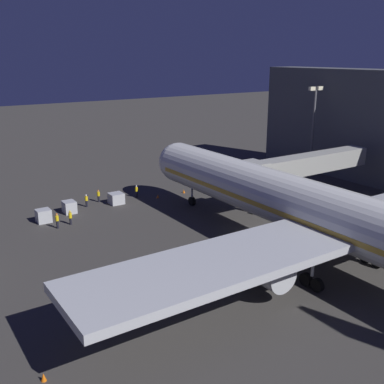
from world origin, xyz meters
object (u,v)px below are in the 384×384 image
(airliner_at_gate, at_px, (350,224))
(apron_floodlight_mast, at_px, (313,124))
(ground_crew_marshaller_fwd, at_px, (136,191))
(traffic_cone_nose_starboard, at_px, (158,196))
(jet_bridge, at_px, (297,166))
(ground_crew_by_tug, at_px, (98,195))
(traffic_cone_wingtip_svc_side, at_px, (44,377))
(traffic_cone_nose_port, at_px, (184,191))
(ground_crew_near_nose_gear, at_px, (86,200))
(baggage_container_far_row, at_px, (116,198))
(ground_crew_under_port_wing, at_px, (70,217))
(baggage_container_mid_row, at_px, (44,216))
(baggage_container_near_belt, at_px, (69,207))
(ground_crew_by_belt_loader, at_px, (57,220))

(airliner_at_gate, height_order, apron_floodlight_mast, airliner_at_gate)
(ground_crew_marshaller_fwd, relative_size, traffic_cone_nose_starboard, 3.24)
(jet_bridge, height_order, ground_crew_marshaller_fwd, jet_bridge)
(ground_crew_by_tug, xyz_separation_m, traffic_cone_wingtip_svc_side, (17.30, 32.59, -0.68))
(traffic_cone_nose_starboard, bearing_deg, traffic_cone_nose_port, 180.00)
(ground_crew_near_nose_gear, distance_m, traffic_cone_nose_starboard, 10.14)
(airliner_at_gate, distance_m, baggage_container_far_row, 33.08)
(jet_bridge, relative_size, ground_crew_under_port_wing, 12.79)
(jet_bridge, height_order, baggage_container_mid_row, jet_bridge)
(baggage_container_near_belt, height_order, ground_crew_marshaller_fwd, ground_crew_marshaller_fwd)
(ground_crew_by_tug, bearing_deg, ground_crew_under_port_wing, 45.80)
(ground_crew_marshaller_fwd, xyz_separation_m, ground_crew_by_tug, (5.35, -1.04, -0.03))
(baggage_container_far_row, bearing_deg, traffic_cone_nose_port, 175.15)
(baggage_container_mid_row, distance_m, ground_crew_marshaller_fwd, 14.38)
(baggage_container_mid_row, relative_size, ground_crew_marshaller_fwd, 0.94)
(jet_bridge, distance_m, ground_crew_by_belt_loader, 31.64)
(jet_bridge, distance_m, traffic_cone_nose_starboard, 19.83)
(traffic_cone_nose_port, bearing_deg, baggage_container_near_belt, -2.41)
(jet_bridge, bearing_deg, baggage_container_mid_row, -21.12)
(baggage_container_mid_row, height_order, ground_crew_under_port_wing, ground_crew_under_port_wing)
(traffic_cone_wingtip_svc_side, bearing_deg, apron_floodlight_mast, -153.33)
(ground_crew_by_belt_loader, bearing_deg, apron_floodlight_mast, -178.95)
(airliner_at_gate, relative_size, baggage_container_near_belt, 36.03)
(ground_crew_near_nose_gear, distance_m, ground_crew_marshaller_fwd, 7.55)
(airliner_at_gate, height_order, baggage_container_near_belt, airliner_at_gate)
(baggage_container_far_row, relative_size, ground_crew_by_tug, 1.06)
(ground_crew_near_nose_gear, xyz_separation_m, ground_crew_by_tug, (-2.20, -1.13, 0.00))
(ground_crew_under_port_wing, relative_size, traffic_cone_nose_starboard, 3.21)
(ground_crew_by_belt_loader, xyz_separation_m, ground_crew_under_port_wing, (-1.72, -0.40, -0.06))
(traffic_cone_nose_port, bearing_deg, traffic_cone_wingtip_svc_side, 45.17)
(apron_floodlight_mast, bearing_deg, traffic_cone_nose_starboard, -6.44)
(baggage_container_far_row, distance_m, ground_crew_by_tug, 2.70)
(ground_crew_under_port_wing, height_order, traffic_cone_nose_port, ground_crew_under_port_wing)
(jet_bridge, bearing_deg, ground_crew_marshaller_fwd, -41.44)
(traffic_cone_nose_starboard, bearing_deg, ground_crew_near_nose_gear, -10.44)
(baggage_container_mid_row, bearing_deg, jet_bridge, 158.88)
(baggage_container_near_belt, distance_m, baggage_container_mid_row, 4.13)
(traffic_cone_wingtip_svc_side, bearing_deg, ground_crew_near_nose_gear, -115.64)
(traffic_cone_nose_port, distance_m, traffic_cone_nose_starboard, 4.40)
(baggage_container_far_row, bearing_deg, ground_crew_by_tug, -50.66)
(baggage_container_far_row, bearing_deg, jet_bridge, 146.04)
(baggage_container_far_row, height_order, traffic_cone_wingtip_svc_side, baggage_container_far_row)
(ground_crew_by_belt_loader, distance_m, ground_crew_marshaller_fwd, 14.60)
(ground_crew_near_nose_gear, bearing_deg, traffic_cone_nose_starboard, 169.56)
(airliner_at_gate, distance_m, baggage_container_near_belt, 35.18)
(ground_crew_under_port_wing, xyz_separation_m, traffic_cone_nose_port, (-18.47, -3.52, -0.69))
(apron_floodlight_mast, distance_m, ground_crew_marshaller_fwd, 31.50)
(baggage_container_far_row, xyz_separation_m, traffic_cone_nose_starboard, (-6.05, 0.89, -0.47))
(airliner_at_gate, xyz_separation_m, jet_bridge, (-12.07, -18.03, 0.11))
(baggage_container_far_row, bearing_deg, ground_crew_under_port_wing, 28.83)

